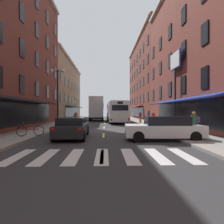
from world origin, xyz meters
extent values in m
cube|color=#333335|center=(0.00, 0.00, -0.05)|extent=(34.80, 80.00, 0.10)
cube|color=#DBCC4C|center=(0.00, -10.00, 0.00)|extent=(0.14, 2.40, 0.01)
cube|color=#DBCC4C|center=(0.00, -3.50, 0.00)|extent=(0.14, 2.40, 0.01)
cube|color=#DBCC4C|center=(0.00, 3.00, 0.00)|extent=(0.14, 2.40, 0.01)
cube|color=#DBCC4C|center=(0.00, 9.50, 0.00)|extent=(0.14, 2.40, 0.01)
cube|color=#DBCC4C|center=(0.00, 16.00, 0.00)|extent=(0.14, 2.40, 0.01)
cube|color=#DBCC4C|center=(0.00, 22.50, 0.00)|extent=(0.14, 2.40, 0.01)
cube|color=#DBCC4C|center=(0.00, 29.00, 0.00)|extent=(0.14, 2.40, 0.01)
cube|color=#DBCC4C|center=(0.00, 35.50, 0.00)|extent=(0.14, 2.40, 0.01)
cube|color=silver|center=(-3.30, -10.00, 0.00)|extent=(0.50, 2.80, 0.01)
cube|color=silver|center=(-2.20, -10.00, 0.00)|extent=(0.50, 2.80, 0.01)
cube|color=silver|center=(-1.10, -10.00, 0.00)|extent=(0.50, 2.80, 0.01)
cube|color=silver|center=(0.00, -10.00, 0.00)|extent=(0.50, 2.80, 0.01)
cube|color=silver|center=(1.10, -10.00, 0.00)|extent=(0.50, 2.80, 0.01)
cube|color=silver|center=(2.20, -10.00, 0.00)|extent=(0.50, 2.80, 0.01)
cube|color=silver|center=(3.30, -10.00, 0.00)|extent=(0.50, 2.80, 0.01)
cube|color=gray|center=(-5.90, 0.00, 0.07)|extent=(3.00, 80.00, 0.14)
cube|color=gray|center=(5.90, 0.00, 0.07)|extent=(3.00, 80.00, 0.14)
cube|color=black|center=(-7.36, 0.00, 1.55)|extent=(0.10, 16.00, 2.10)
cube|color=black|center=(-6.65, 0.00, 2.75)|extent=(1.38, 14.93, 0.44)
cube|color=black|center=(-7.36, 0.00, 4.20)|extent=(0.10, 1.00, 1.60)
cube|color=black|center=(-7.36, 3.81, 4.20)|extent=(0.10, 1.00, 1.60)
cube|color=black|center=(-7.36, 7.62, 4.20)|extent=(0.10, 1.00, 1.60)
cube|color=black|center=(-7.36, 11.43, 4.20)|extent=(0.10, 1.00, 1.60)
cube|color=black|center=(-7.36, 0.00, 7.40)|extent=(0.10, 1.00, 1.60)
cube|color=black|center=(-7.36, 3.81, 7.40)|extent=(0.10, 1.00, 1.60)
cube|color=black|center=(-7.36, 7.62, 7.40)|extent=(0.10, 1.00, 1.60)
cube|color=black|center=(-7.36, 11.43, 7.40)|extent=(0.10, 1.00, 1.60)
cube|color=black|center=(-7.36, 0.00, 10.60)|extent=(0.10, 1.00, 1.60)
cube|color=black|center=(-7.36, 3.81, 10.60)|extent=(0.10, 1.00, 1.60)
cube|color=black|center=(-7.36, 7.62, 10.60)|extent=(0.10, 1.00, 1.60)
cube|color=black|center=(-7.36, 11.43, 10.60)|extent=(0.10, 1.00, 1.60)
cube|color=black|center=(-7.36, 3.81, 13.80)|extent=(0.10, 1.00, 1.60)
cube|color=black|center=(-7.36, 7.62, 13.80)|extent=(0.10, 1.00, 1.60)
cube|color=black|center=(-7.36, 11.43, 13.80)|extent=(0.10, 1.00, 1.60)
cube|color=#9E8466|center=(-11.40, 26.67, 6.42)|extent=(8.00, 26.57, 12.83)
cube|color=#B2AD9E|center=(-7.30, 26.67, 12.48)|extent=(0.44, 26.07, 0.40)
cube|color=black|center=(-7.36, 26.67, 1.55)|extent=(0.10, 16.00, 2.10)
cube|color=#1E6638|center=(-6.65, 26.67, 2.75)|extent=(1.38, 14.93, 0.44)
cube|color=black|center=(-7.36, 15.24, 4.20)|extent=(0.10, 1.00, 1.60)
cube|color=black|center=(-7.36, 19.05, 4.20)|extent=(0.10, 1.00, 1.60)
cube|color=black|center=(-7.36, 22.86, 4.20)|extent=(0.10, 1.00, 1.60)
cube|color=black|center=(-7.36, 26.67, 4.20)|extent=(0.10, 1.00, 1.60)
cube|color=black|center=(-7.36, 30.48, 4.20)|extent=(0.10, 1.00, 1.60)
cube|color=black|center=(-7.36, 34.29, 4.20)|extent=(0.10, 1.00, 1.60)
cube|color=black|center=(-7.36, 38.10, 4.20)|extent=(0.10, 1.00, 1.60)
cube|color=black|center=(-7.36, 15.24, 7.40)|extent=(0.10, 1.00, 1.60)
cube|color=black|center=(-7.36, 19.05, 7.40)|extent=(0.10, 1.00, 1.60)
cube|color=black|center=(-7.36, 22.86, 7.40)|extent=(0.10, 1.00, 1.60)
cube|color=black|center=(-7.36, 26.67, 7.40)|extent=(0.10, 1.00, 1.60)
cube|color=black|center=(-7.36, 30.48, 7.40)|extent=(0.10, 1.00, 1.60)
cube|color=black|center=(-7.36, 34.29, 7.40)|extent=(0.10, 1.00, 1.60)
cube|color=black|center=(-7.36, 38.10, 7.40)|extent=(0.10, 1.00, 1.60)
cube|color=black|center=(7.36, 0.00, 1.55)|extent=(0.10, 16.00, 2.10)
cube|color=navy|center=(6.65, 0.00, 2.75)|extent=(1.38, 14.93, 0.44)
cube|color=black|center=(7.36, -3.81, 4.20)|extent=(0.10, 1.00, 1.60)
cube|color=black|center=(7.36, 0.00, 4.20)|extent=(0.10, 1.00, 1.60)
cube|color=black|center=(7.36, 3.81, 4.20)|extent=(0.10, 1.00, 1.60)
cube|color=black|center=(7.36, 7.62, 4.20)|extent=(0.10, 1.00, 1.60)
cube|color=black|center=(7.36, 11.43, 4.20)|extent=(0.10, 1.00, 1.60)
cube|color=black|center=(7.36, -3.81, 7.40)|extent=(0.10, 1.00, 1.60)
cube|color=black|center=(7.36, 0.00, 7.40)|extent=(0.10, 1.00, 1.60)
cube|color=black|center=(7.36, 3.81, 7.40)|extent=(0.10, 1.00, 1.60)
cube|color=black|center=(7.36, 7.62, 7.40)|extent=(0.10, 1.00, 1.60)
cube|color=black|center=(7.36, 11.43, 7.40)|extent=(0.10, 1.00, 1.60)
cube|color=black|center=(7.36, 0.00, 10.60)|extent=(0.10, 1.00, 1.60)
cube|color=black|center=(7.36, 3.81, 10.60)|extent=(0.10, 1.00, 1.60)
cube|color=black|center=(7.36, 7.62, 10.60)|extent=(0.10, 1.00, 1.60)
cube|color=black|center=(7.36, 11.43, 10.60)|extent=(0.10, 1.00, 1.60)
cube|color=brown|center=(11.40, 26.67, 8.93)|extent=(8.00, 26.57, 17.87)
cube|color=#B2AD9E|center=(7.30, 26.67, 17.52)|extent=(0.44, 26.07, 0.40)
cube|color=black|center=(7.36, 26.67, 1.55)|extent=(0.10, 16.00, 2.10)
cube|color=maroon|center=(6.65, 26.67, 2.75)|extent=(1.38, 14.93, 0.44)
cube|color=black|center=(7.36, 15.24, 4.20)|extent=(0.10, 1.00, 1.60)
cube|color=black|center=(7.36, 19.05, 4.20)|extent=(0.10, 1.00, 1.60)
cube|color=black|center=(7.36, 22.86, 4.20)|extent=(0.10, 1.00, 1.60)
cube|color=black|center=(7.36, 26.67, 4.20)|extent=(0.10, 1.00, 1.60)
cube|color=black|center=(7.36, 30.48, 4.20)|extent=(0.10, 1.00, 1.60)
cube|color=black|center=(7.36, 34.29, 4.20)|extent=(0.10, 1.00, 1.60)
cube|color=black|center=(7.36, 38.10, 4.20)|extent=(0.10, 1.00, 1.60)
cube|color=black|center=(7.36, 15.24, 7.40)|extent=(0.10, 1.00, 1.60)
cube|color=black|center=(7.36, 19.05, 7.40)|extent=(0.10, 1.00, 1.60)
cube|color=black|center=(7.36, 22.86, 7.40)|extent=(0.10, 1.00, 1.60)
cube|color=black|center=(7.36, 26.67, 7.40)|extent=(0.10, 1.00, 1.60)
cube|color=black|center=(7.36, 30.48, 7.40)|extent=(0.10, 1.00, 1.60)
cube|color=black|center=(7.36, 34.29, 7.40)|extent=(0.10, 1.00, 1.60)
cube|color=black|center=(7.36, 38.10, 7.40)|extent=(0.10, 1.00, 1.60)
cube|color=black|center=(7.36, 15.24, 10.60)|extent=(0.10, 1.00, 1.60)
cube|color=black|center=(7.36, 19.05, 10.60)|extent=(0.10, 1.00, 1.60)
cube|color=black|center=(7.36, 22.86, 10.60)|extent=(0.10, 1.00, 1.60)
cube|color=black|center=(7.36, 26.67, 10.60)|extent=(0.10, 1.00, 1.60)
cube|color=black|center=(7.36, 30.48, 10.60)|extent=(0.10, 1.00, 1.60)
cube|color=black|center=(7.36, 34.29, 10.60)|extent=(0.10, 1.00, 1.60)
cube|color=black|center=(7.36, 38.10, 10.60)|extent=(0.10, 1.00, 1.60)
cube|color=black|center=(7.36, 15.24, 13.80)|extent=(0.10, 1.00, 1.60)
cube|color=black|center=(7.36, 19.05, 13.80)|extent=(0.10, 1.00, 1.60)
cube|color=black|center=(7.36, 22.86, 13.80)|extent=(0.10, 1.00, 1.60)
cube|color=black|center=(7.36, 26.67, 13.80)|extent=(0.10, 1.00, 1.60)
cube|color=black|center=(7.36, 30.48, 13.80)|extent=(0.10, 1.00, 1.60)
cube|color=black|center=(7.36, 34.29, 13.80)|extent=(0.10, 1.00, 1.60)
cube|color=black|center=(7.36, 38.10, 13.80)|extent=(0.10, 1.00, 1.60)
cylinder|color=black|center=(7.05, 1.27, 3.08)|extent=(0.18, 0.18, 5.87)
cylinder|color=black|center=(7.05, 1.27, 0.26)|extent=(0.40, 0.40, 0.24)
cube|color=navy|center=(7.05, 1.27, 6.78)|extent=(0.10, 2.53, 1.69)
cube|color=white|center=(6.99, 1.27, 6.78)|extent=(0.04, 2.37, 1.53)
cube|color=white|center=(7.11, 1.27, 6.78)|extent=(0.04, 2.37, 1.53)
cube|color=silver|center=(1.81, 12.00, 1.68)|extent=(2.84, 11.50, 2.65)
cube|color=silver|center=(1.81, 12.00, 3.06)|extent=(2.61, 10.30, 0.16)
cube|color=black|center=(1.81, 12.30, 1.86)|extent=(2.82, 9.10, 0.96)
cube|color=#19723F|center=(1.81, 12.00, 0.60)|extent=(2.86, 11.10, 0.36)
cube|color=black|center=(1.67, 17.68, 1.86)|extent=(2.25, 0.18, 1.10)
cube|color=black|center=(1.96, 6.33, 2.16)|extent=(2.05, 0.17, 0.70)
cube|color=silver|center=(1.96, 6.32, 1.14)|extent=(2.15, 0.15, 0.64)
cube|color=black|center=(1.96, 6.32, 2.78)|extent=(0.70, 0.12, 0.28)
cube|color=red|center=(0.87, 6.28, 0.70)|extent=(0.20, 0.09, 0.28)
cube|color=red|center=(3.06, 6.33, 0.70)|extent=(0.20, 0.09, 0.28)
cylinder|color=black|center=(0.55, 15.69, 0.50)|extent=(0.33, 1.01, 1.00)
cylinder|color=black|center=(2.89, 15.75, 0.50)|extent=(0.33, 1.01, 1.00)
cylinder|color=black|center=(0.72, 8.76, 0.50)|extent=(0.33, 1.01, 1.00)
cylinder|color=black|center=(3.07, 8.82, 0.50)|extent=(0.33, 1.01, 1.00)
cube|color=#B21E19|center=(-1.52, 19.85, 1.55)|extent=(2.34, 2.43, 2.40)
cube|color=black|center=(-1.54, 21.00, 2.40)|extent=(2.00, 0.14, 0.80)
cube|color=silver|center=(-1.45, 16.36, 2.45)|extent=(2.49, 4.65, 3.50)
cube|color=navy|center=(-0.23, 16.38, 2.63)|extent=(0.11, 2.76, 0.90)
cube|color=black|center=(-1.48, 17.55, 0.55)|extent=(2.02, 6.62, 0.24)
cylinder|color=black|center=(-2.62, 19.63, 0.45)|extent=(0.30, 0.91, 0.90)
cylinder|color=black|center=(-0.42, 19.67, 0.45)|extent=(0.30, 0.91, 0.90)
cylinder|color=black|center=(-2.54, 15.65, 0.45)|extent=(0.30, 0.91, 0.90)
cylinder|color=black|center=(-0.34, 15.69, 0.45)|extent=(0.30, 0.91, 0.90)
cube|color=black|center=(-2.04, -4.79, 0.57)|extent=(1.92, 4.74, 0.66)
cube|color=black|center=(-2.03, -4.98, 1.11)|extent=(1.70, 2.58, 0.49)
cube|color=red|center=(-2.70, -7.14, 0.80)|extent=(0.20, 0.07, 0.14)
cube|color=red|center=(-1.26, -7.10, 0.80)|extent=(0.20, 0.07, 0.14)
cylinder|color=black|center=(-2.93, -3.16, 0.32)|extent=(0.24, 0.65, 0.64)
cylinder|color=black|center=(-1.23, -3.12, 0.32)|extent=(0.24, 0.65, 0.64)
cylinder|color=black|center=(-2.85, -6.46, 0.32)|extent=(0.24, 0.65, 0.64)
cylinder|color=black|center=(-1.15, -6.42, 0.32)|extent=(0.24, 0.65, 0.64)
cube|color=silver|center=(3.65, -6.06, 0.59)|extent=(4.69, 2.17, 0.70)
cube|color=black|center=(3.83, -6.08, 1.18)|extent=(2.58, 1.88, 0.55)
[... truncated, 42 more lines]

